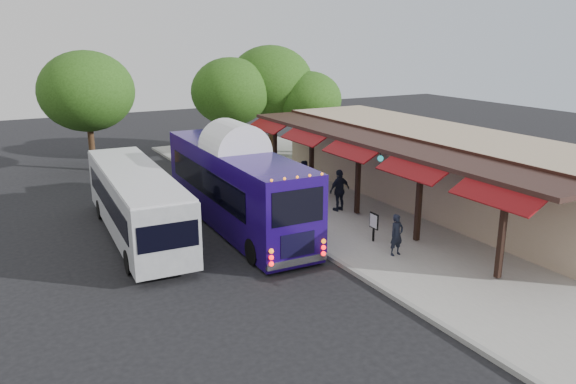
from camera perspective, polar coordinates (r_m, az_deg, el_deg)
ground at (r=20.56m, az=4.85°, el=-7.24°), size 90.00×90.00×0.00m
sidewalk at (r=26.34m, az=9.15°, el=-2.00°), size 10.00×40.00×0.15m
curb at (r=23.75m, az=-0.37°, el=-3.78°), size 0.20×40.00×0.16m
station_shelter at (r=28.03m, az=14.79°, el=2.50°), size 8.15×20.00×3.60m
coach_bus at (r=23.95m, az=-5.35°, el=0.98°), size 2.67×11.36×3.61m
city_bus at (r=23.43m, az=-15.18°, el=-0.86°), size 2.74×10.44×2.78m
ped_a at (r=20.96m, az=10.98°, el=-4.30°), size 0.59×0.40×1.56m
ped_b at (r=28.52m, az=1.58°, el=1.52°), size 0.95×0.81×1.72m
ped_c at (r=25.80m, az=5.26°, el=0.18°), size 1.19×0.62×1.94m
ped_d at (r=30.97m, az=-4.01°, el=2.46°), size 1.15×0.99×1.55m
sign_board at (r=22.17m, az=8.72°, el=-3.07°), size 0.07×0.52×1.15m
tree_left at (r=37.31m, az=-5.84°, el=10.10°), size 5.17×5.17×6.62m
tree_mid at (r=38.93m, az=-1.79°, el=11.13°), size 5.74×5.74×7.35m
tree_right at (r=38.26m, az=2.11°, el=9.36°), size 4.44×4.44×5.68m
tree_far at (r=35.69m, az=-19.79°, el=9.60°), size 5.59×5.59×7.15m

